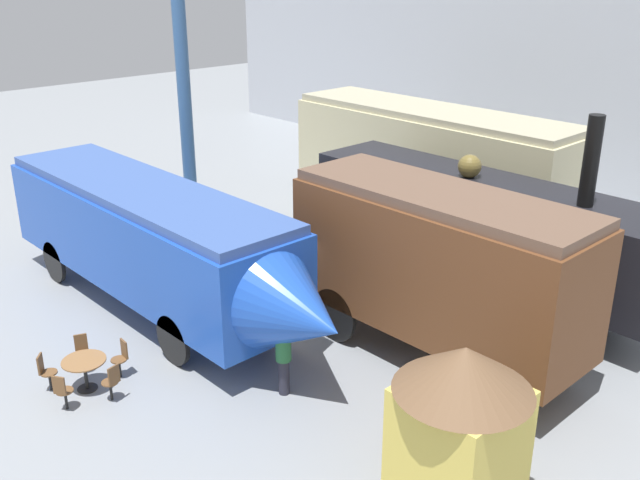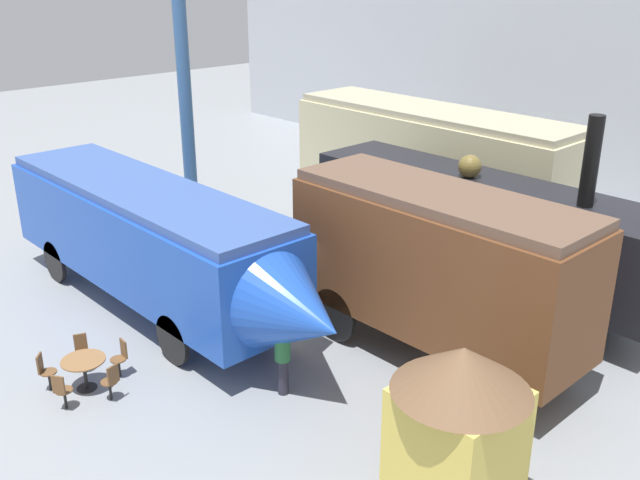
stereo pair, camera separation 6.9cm
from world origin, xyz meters
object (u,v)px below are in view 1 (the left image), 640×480
object	(u,v)px
cafe_chair_0	(121,356)
ticket_kiosk	(460,417)
visitor_person	(283,353)
passenger_coach_vintage	(431,153)
passenger_coach_wooden	(438,261)
steam_locomotive	(482,222)
streamlined_locomotive	(160,241)
cafe_table_near	(84,366)

from	to	relation	value
cafe_chair_0	ticket_kiosk	xyz separation A→B (m)	(7.51, 2.22, 1.16)
cafe_chair_0	visitor_person	world-z (taller)	visitor_person
passenger_coach_vintage	cafe_chair_0	distance (m)	13.92
passenger_coach_wooden	ticket_kiosk	world-z (taller)	passenger_coach_wooden
steam_locomotive	ticket_kiosk	bearing A→B (deg)	-57.41
steam_locomotive	cafe_chair_0	world-z (taller)	steam_locomotive
streamlined_locomotive	cafe_table_near	bearing A→B (deg)	-58.55
visitor_person	streamlined_locomotive	bearing A→B (deg)	177.60
passenger_coach_wooden	visitor_person	size ratio (longest dim) A/B	3.92
streamlined_locomotive	ticket_kiosk	bearing A→B (deg)	-1.07
ticket_kiosk	cafe_chair_0	bearing A→B (deg)	-163.56
streamlined_locomotive	ticket_kiosk	distance (m)	9.56
cafe_table_near	ticket_kiosk	bearing A→B (deg)	22.01
streamlined_locomotive	visitor_person	world-z (taller)	streamlined_locomotive
cafe_table_near	ticket_kiosk	xyz separation A→B (m)	(7.57, 3.06, 1.09)
passenger_coach_vintage	steam_locomotive	world-z (taller)	steam_locomotive
visitor_person	ticket_kiosk	size ratio (longest dim) A/B	0.60
passenger_coach_vintage	passenger_coach_wooden	xyz separation A→B (m)	(6.40, -7.87, 0.11)
passenger_coach_wooden	streamlined_locomotive	xyz separation A→B (m)	(-6.27, -3.36, -0.41)
streamlined_locomotive	cafe_chair_0	distance (m)	3.49
steam_locomotive	visitor_person	bearing A→B (deg)	-88.52
streamlined_locomotive	passenger_coach_vintage	bearing A→B (deg)	90.71
cafe_chair_0	ticket_kiosk	bearing A→B (deg)	110.54
streamlined_locomotive	visitor_person	xyz separation A→B (m)	(5.07, -0.21, -1.05)
passenger_coach_vintage	visitor_person	world-z (taller)	passenger_coach_vintage
steam_locomotive	passenger_coach_wooden	xyz separation A→B (m)	(1.39, -3.77, 0.38)
streamlined_locomotive	ticket_kiosk	xyz separation A→B (m)	(9.55, -0.18, -0.36)
cafe_table_near	visitor_person	size ratio (longest dim) A/B	0.53
cafe_table_near	cafe_chair_0	world-z (taller)	cafe_chair_0
passenger_coach_vintage	cafe_chair_0	bearing A→B (deg)	-80.91
passenger_coach_wooden	streamlined_locomotive	size ratio (longest dim) A/B	0.57
steam_locomotive	ticket_kiosk	distance (m)	8.68
cafe_table_near	passenger_coach_vintage	bearing A→B (deg)	98.33
steam_locomotive	cafe_table_near	xyz separation A→B (m)	(-2.90, -10.37, -1.48)
cafe_chair_0	cafe_table_near	bearing A→B (deg)	0.00
steam_locomotive	streamlined_locomotive	size ratio (longest dim) A/B	0.83
passenger_coach_vintage	cafe_table_near	distance (m)	14.72
passenger_coach_vintage	streamlined_locomotive	world-z (taller)	passenger_coach_vintage
steam_locomotive	cafe_chair_0	bearing A→B (deg)	-106.58
passenger_coach_vintage	ticket_kiosk	distance (m)	14.98
passenger_coach_vintage	ticket_kiosk	world-z (taller)	passenger_coach_vintage
passenger_coach_vintage	steam_locomotive	size ratio (longest dim) A/B	1.06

